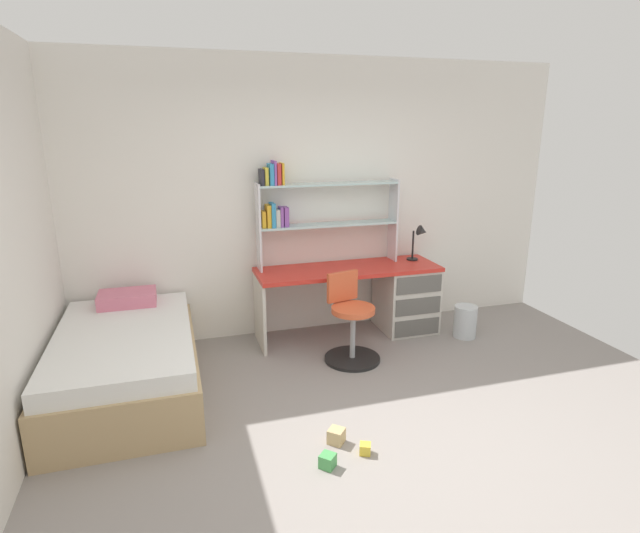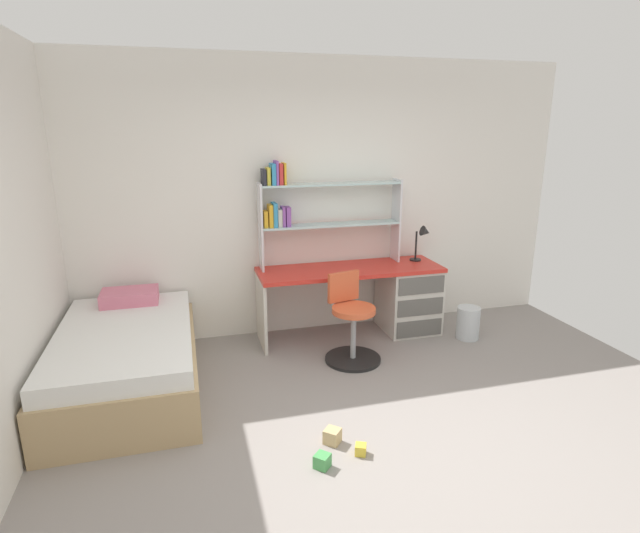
% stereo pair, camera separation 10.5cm
% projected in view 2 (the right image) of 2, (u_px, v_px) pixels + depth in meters
% --- Properties ---
extents(ground_plane, '(5.61, 5.47, 0.02)m').
position_uv_depth(ground_plane, '(385.00, 451.00, 3.42)').
color(ground_plane, gray).
extents(room_shell, '(5.61, 5.47, 2.78)m').
position_uv_depth(room_shell, '(192.00, 226.00, 3.82)').
color(room_shell, white).
rests_on(room_shell, ground_plane).
extents(desk, '(1.87, 0.59, 0.73)m').
position_uv_depth(desk, '(394.00, 294.00, 5.31)').
color(desk, red).
rests_on(desk, ground_plane).
extents(bookshelf_hutch, '(1.45, 0.22, 1.07)m').
position_uv_depth(bookshelf_hutch, '(311.00, 206.00, 5.00)').
color(bookshelf_hutch, silver).
rests_on(bookshelf_hutch, desk).
extents(desk_lamp, '(0.20, 0.17, 0.38)m').
position_uv_depth(desk_lamp, '(423.00, 238.00, 5.29)').
color(desk_lamp, black).
rests_on(desk_lamp, desk).
extents(swivel_chair, '(0.52, 0.52, 0.82)m').
position_uv_depth(swivel_chair, '(352.00, 327.00, 4.66)').
color(swivel_chair, black).
rests_on(swivel_chair, ground_plane).
extents(bed_platform, '(1.10, 1.82, 0.66)m').
position_uv_depth(bed_platform, '(127.00, 360.00, 4.13)').
color(bed_platform, tan).
rests_on(bed_platform, ground_plane).
extents(waste_bin, '(0.23, 0.23, 0.33)m').
position_uv_depth(waste_bin, '(468.00, 323.00, 5.18)').
color(waste_bin, silver).
rests_on(waste_bin, ground_plane).
extents(toy_block_yellow_0, '(0.10, 0.10, 0.07)m').
position_uv_depth(toy_block_yellow_0, '(361.00, 450.00, 3.36)').
color(toy_block_yellow_0, gold).
rests_on(toy_block_yellow_0, ground_plane).
extents(toy_block_natural_1, '(0.15, 0.15, 0.10)m').
position_uv_depth(toy_block_natural_1, '(332.00, 436.00, 3.48)').
color(toy_block_natural_1, tan).
rests_on(toy_block_natural_1, ground_plane).
extents(toy_block_green_2, '(0.13, 0.13, 0.09)m').
position_uv_depth(toy_block_green_2, '(322.00, 461.00, 3.23)').
color(toy_block_green_2, '#479E51').
rests_on(toy_block_green_2, ground_plane).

